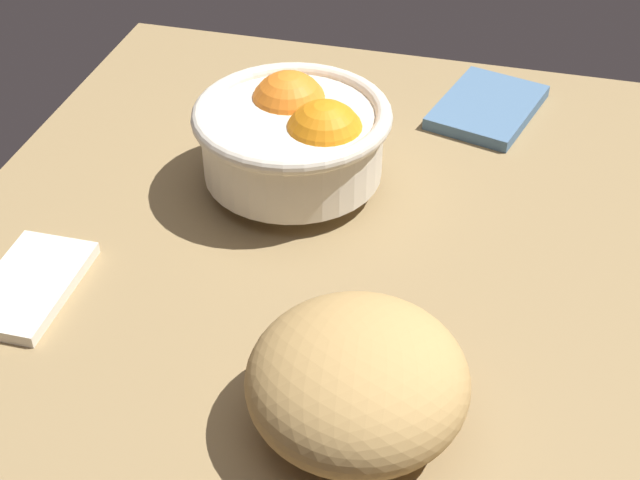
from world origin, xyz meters
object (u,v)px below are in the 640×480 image
Objects in this scene: fruit_bowl at (296,135)px; bread_loaf at (357,380)px; napkin_spare at (29,286)px; napkin_folded at (488,107)px.

fruit_bowl is 1.19× the size of bread_loaf.
fruit_bowl is at bearing 139.48° from napkin_spare.
fruit_bowl is 30.02cm from bread_loaf.
fruit_bowl is at bearing -42.09° from napkin_folded.
napkin_folded is 1.10× the size of napkin_spare.
napkin_folded is (-18.26, 16.49, -4.93)cm from fruit_bowl.
napkin_spare is at bearing -41.27° from napkin_folded.
bread_loaf is 1.17× the size of napkin_folded.
fruit_bowl reaches higher than napkin_folded.
bread_loaf reaches higher than napkin_spare.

